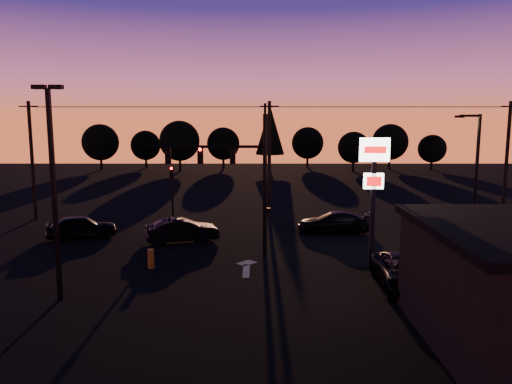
{
  "coord_description": "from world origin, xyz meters",
  "views": [
    {
      "loc": [
        1.02,
        -23.71,
        7.87
      ],
      "look_at": [
        1.0,
        5.0,
        3.5
      ],
      "focal_mm": 35.0,
      "sensor_mm": 36.0,
      "label": 1
    }
  ],
  "objects_px": {
    "secondary_signal": "(172,187)",
    "streetlight": "(475,175)",
    "car_mid": "(182,230)",
    "pylon_sign": "(374,175)",
    "bollard": "(151,259)",
    "suv_parked": "(405,272)",
    "parking_lot_light": "(53,179)",
    "car_left": "(81,227)",
    "car_right": "(333,222)",
    "traffic_signal_mast": "(236,169)"
  },
  "relations": [
    {
      "from": "secondary_signal",
      "to": "suv_parked",
      "type": "relative_size",
      "value": 0.83
    },
    {
      "from": "pylon_sign",
      "to": "car_left",
      "type": "xyz_separation_m",
      "value": [
        -17.39,
        6.54,
        -4.16
      ]
    },
    {
      "from": "traffic_signal_mast",
      "to": "streetlight",
      "type": "xyz_separation_m",
      "value": [
        14.01,
        1.51,
        -0.52
      ]
    },
    {
      "from": "secondary_signal",
      "to": "car_left",
      "type": "relative_size",
      "value": 0.99
    },
    {
      "from": "secondary_signal",
      "to": "streetlight",
      "type": "bearing_deg",
      "value": -17.56
    },
    {
      "from": "parking_lot_light",
      "to": "car_mid",
      "type": "height_order",
      "value": "parking_lot_light"
    },
    {
      "from": "traffic_signal_mast",
      "to": "car_right",
      "type": "bearing_deg",
      "value": 41.22
    },
    {
      "from": "streetlight",
      "to": "car_mid",
      "type": "bearing_deg",
      "value": 175.07
    },
    {
      "from": "traffic_signal_mast",
      "to": "secondary_signal",
      "type": "relative_size",
      "value": 1.97
    },
    {
      "from": "traffic_signal_mast",
      "to": "car_right",
      "type": "relative_size",
      "value": 1.75
    },
    {
      "from": "pylon_sign",
      "to": "suv_parked",
      "type": "xyz_separation_m",
      "value": [
        0.91,
        -2.95,
        -4.18
      ]
    },
    {
      "from": "streetlight",
      "to": "car_left",
      "type": "bearing_deg",
      "value": 174.03
    },
    {
      "from": "suv_parked",
      "to": "car_mid",
      "type": "bearing_deg",
      "value": 145.52
    },
    {
      "from": "car_left",
      "to": "car_right",
      "type": "height_order",
      "value": "car_left"
    },
    {
      "from": "secondary_signal",
      "to": "car_mid",
      "type": "height_order",
      "value": "secondary_signal"
    },
    {
      "from": "secondary_signal",
      "to": "parking_lot_light",
      "type": "relative_size",
      "value": 0.48
    },
    {
      "from": "car_left",
      "to": "car_right",
      "type": "relative_size",
      "value": 0.9
    },
    {
      "from": "secondary_signal",
      "to": "bollard",
      "type": "xyz_separation_m",
      "value": [
        0.51,
        -9.98,
        -2.36
      ]
    },
    {
      "from": "car_mid",
      "to": "car_right",
      "type": "height_order",
      "value": "car_mid"
    },
    {
      "from": "secondary_signal",
      "to": "bollard",
      "type": "distance_m",
      "value": 10.27
    },
    {
      "from": "secondary_signal",
      "to": "car_right",
      "type": "xyz_separation_m",
      "value": [
        11.28,
        -1.9,
        -2.15
      ]
    },
    {
      "from": "bollard",
      "to": "car_mid",
      "type": "relative_size",
      "value": 0.22
    },
    {
      "from": "traffic_signal_mast",
      "to": "suv_parked",
      "type": "height_order",
      "value": "traffic_signal_mast"
    },
    {
      "from": "streetlight",
      "to": "car_mid",
      "type": "xyz_separation_m",
      "value": [
        -17.57,
        1.52,
        -3.67
      ]
    },
    {
      "from": "pylon_sign",
      "to": "bollard",
      "type": "distance_m",
      "value": 12.31
    },
    {
      "from": "traffic_signal_mast",
      "to": "car_left",
      "type": "xyz_separation_m",
      "value": [
        -10.29,
        4.05,
        -4.19
      ]
    },
    {
      "from": "bollard",
      "to": "car_right",
      "type": "bearing_deg",
      "value": 36.86
    },
    {
      "from": "bollard",
      "to": "car_mid",
      "type": "bearing_deg",
      "value": 81.41
    },
    {
      "from": "parking_lot_light",
      "to": "pylon_sign",
      "type": "bearing_deg",
      "value": 17.23
    },
    {
      "from": "bollard",
      "to": "car_right",
      "type": "xyz_separation_m",
      "value": [
        10.77,
        8.08,
        0.21
      ]
    },
    {
      "from": "car_left",
      "to": "car_mid",
      "type": "xyz_separation_m",
      "value": [
        6.73,
        -1.03,
        0.0
      ]
    },
    {
      "from": "secondary_signal",
      "to": "traffic_signal_mast",
      "type": "bearing_deg",
      "value": -56.81
    },
    {
      "from": "parking_lot_light",
      "to": "bollard",
      "type": "bearing_deg",
      "value": 56.25
    },
    {
      "from": "car_left",
      "to": "car_mid",
      "type": "height_order",
      "value": "car_mid"
    },
    {
      "from": "car_mid",
      "to": "car_left",
      "type": "bearing_deg",
      "value": 63.92
    },
    {
      "from": "parking_lot_light",
      "to": "pylon_sign",
      "type": "xyz_separation_m",
      "value": [
        14.5,
        4.5,
        -0.36
      ]
    },
    {
      "from": "car_right",
      "to": "suv_parked",
      "type": "bearing_deg",
      "value": 15.48
    },
    {
      "from": "secondary_signal",
      "to": "streetlight",
      "type": "height_order",
      "value": "streetlight"
    },
    {
      "from": "parking_lot_light",
      "to": "streetlight",
      "type": "xyz_separation_m",
      "value": [
        21.41,
        8.5,
        -0.85
      ]
    },
    {
      "from": "streetlight",
      "to": "car_mid",
      "type": "height_order",
      "value": "streetlight"
    },
    {
      "from": "bollard",
      "to": "suv_parked",
      "type": "bearing_deg",
      "value": -13.38
    },
    {
      "from": "parking_lot_light",
      "to": "suv_parked",
      "type": "xyz_separation_m",
      "value": [
        15.41,
        1.55,
        -4.54
      ]
    },
    {
      "from": "parking_lot_light",
      "to": "car_left",
      "type": "distance_m",
      "value": 12.27
    },
    {
      "from": "car_mid",
      "to": "suv_parked",
      "type": "height_order",
      "value": "car_mid"
    },
    {
      "from": "traffic_signal_mast",
      "to": "car_mid",
      "type": "bearing_deg",
      "value": 139.66
    },
    {
      "from": "parking_lot_light",
      "to": "bollard",
      "type": "height_order",
      "value": "parking_lot_light"
    },
    {
      "from": "pylon_sign",
      "to": "car_mid",
      "type": "height_order",
      "value": "pylon_sign"
    },
    {
      "from": "pylon_sign",
      "to": "suv_parked",
      "type": "bearing_deg",
      "value": -72.74
    },
    {
      "from": "streetlight",
      "to": "suv_parked",
      "type": "relative_size",
      "value": 1.52
    },
    {
      "from": "secondary_signal",
      "to": "pylon_sign",
      "type": "height_order",
      "value": "pylon_sign"
    }
  ]
}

